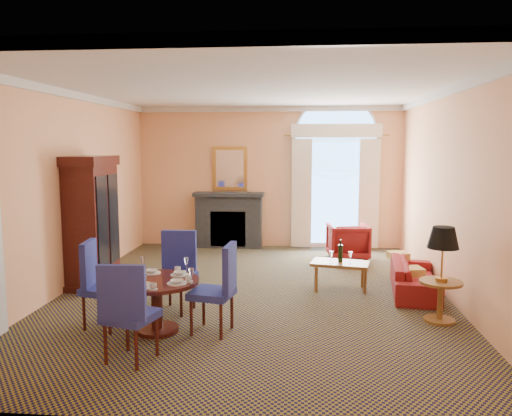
# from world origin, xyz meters

# --- Properties ---
(ground) EXTENTS (7.50, 7.50, 0.00)m
(ground) POSITION_xyz_m (0.00, 0.00, 0.00)
(ground) COLOR #111033
(ground) RESTS_ON ground
(room_envelope) EXTENTS (6.04, 7.52, 3.45)m
(room_envelope) POSITION_xyz_m (-0.03, 0.67, 2.51)
(room_envelope) COLOR #FFB379
(room_envelope) RESTS_ON ground
(armoire) EXTENTS (0.62, 1.10, 2.16)m
(armoire) POSITION_xyz_m (-2.72, 0.25, 1.04)
(armoire) COLOR black
(armoire) RESTS_ON ground
(dining_table) EXTENTS (1.06, 1.07, 0.87)m
(dining_table) POSITION_xyz_m (-1.04, -1.74, 0.51)
(dining_table) COLOR black
(dining_table) RESTS_ON ground
(dining_chair_north) EXTENTS (0.60, 0.60, 1.12)m
(dining_chair_north) POSITION_xyz_m (-1.01, -0.85, 0.64)
(dining_chair_north) COLOR navy
(dining_chair_north) RESTS_ON ground
(dining_chair_south) EXTENTS (0.62, 0.62, 1.12)m
(dining_chair_south) POSITION_xyz_m (-1.08, -2.70, 0.64)
(dining_chair_south) COLOR navy
(dining_chair_south) RESTS_ON ground
(dining_chair_east) EXTENTS (0.59, 0.59, 1.12)m
(dining_chair_east) POSITION_xyz_m (-0.24, -1.69, 0.64)
(dining_chair_east) COLOR navy
(dining_chair_east) RESTS_ON ground
(dining_chair_west) EXTENTS (0.61, 0.61, 1.12)m
(dining_chair_west) POSITION_xyz_m (-1.84, -1.65, 0.64)
(dining_chair_west) COLOR navy
(dining_chair_west) RESTS_ON ground
(sofa) EXTENTS (0.89, 1.79, 0.50)m
(sofa) POSITION_xyz_m (2.55, 0.26, 0.25)
(sofa) COLOR maroon
(sofa) RESTS_ON ground
(armchair) EXTENTS (0.87, 0.89, 0.73)m
(armchair) POSITION_xyz_m (1.71, 2.55, 0.37)
(armchair) COLOR maroon
(armchair) RESTS_ON ground
(coffee_table) EXTENTS (0.99, 0.68, 0.82)m
(coffee_table) POSITION_xyz_m (1.38, 0.31, 0.43)
(coffee_table) COLOR brown
(coffee_table) RESTS_ON ground
(side_table) EXTENTS (0.55, 0.55, 1.25)m
(side_table) POSITION_xyz_m (2.60, -1.05, 0.82)
(side_table) COLOR brown
(side_table) RESTS_ON ground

